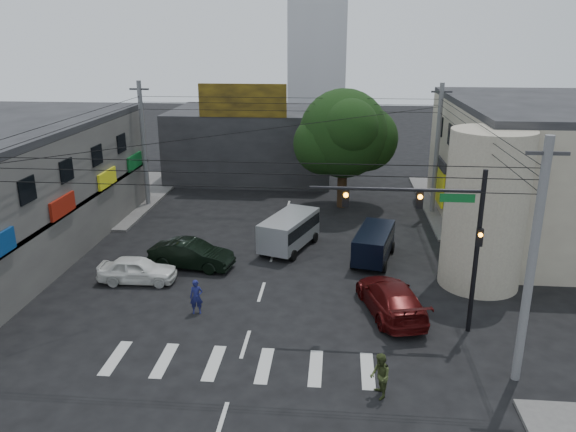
# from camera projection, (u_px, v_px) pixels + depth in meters

# --- Properties ---
(ground) EXTENTS (160.00, 160.00, 0.00)m
(ground) POSITION_uv_depth(u_px,v_px,m) (256.00, 311.00, 26.24)
(ground) COLOR black
(ground) RESTS_ON ground
(sidewalk_far_left) EXTENTS (16.00, 16.00, 0.15)m
(sidewalk_far_left) POSITION_uv_depth(u_px,v_px,m) (65.00, 195.00, 44.80)
(sidewalk_far_left) COLOR #514F4C
(sidewalk_far_left) RESTS_ON ground
(sidewalk_far_right) EXTENTS (16.00, 16.00, 0.15)m
(sidewalk_far_right) POSITION_uv_depth(u_px,v_px,m) (530.00, 207.00, 41.72)
(sidewalk_far_right) COLOR #514F4C
(sidewalk_far_right) RESTS_ON ground
(building_right) EXTENTS (14.00, 18.00, 8.00)m
(building_right) POSITION_uv_depth(u_px,v_px,m) (563.00, 171.00, 35.77)
(building_right) COLOR gray
(building_right) RESTS_ON ground
(corner_column) EXTENTS (4.00, 4.00, 8.00)m
(corner_column) POSITION_uv_depth(u_px,v_px,m) (485.00, 210.00, 27.84)
(corner_column) COLOR gray
(corner_column) RESTS_ON ground
(building_far) EXTENTS (14.00, 10.00, 6.00)m
(building_far) POSITION_uv_depth(u_px,v_px,m) (253.00, 143.00, 50.27)
(building_far) COLOR #232326
(building_far) RESTS_ON ground
(billboard) EXTENTS (7.00, 0.30, 2.60)m
(billboard) POSITION_uv_depth(u_px,v_px,m) (243.00, 101.00, 44.30)
(billboard) COLOR olive
(billboard) RESTS_ON building_far
(street_tree) EXTENTS (6.40, 6.40, 8.70)m
(street_tree) POSITION_uv_depth(u_px,v_px,m) (344.00, 134.00, 40.30)
(street_tree) COLOR black
(street_tree) RESTS_ON ground
(traffic_gantry) EXTENTS (7.10, 0.35, 7.20)m
(traffic_gantry) POSITION_uv_depth(u_px,v_px,m) (438.00, 225.00, 23.12)
(traffic_gantry) COLOR black
(traffic_gantry) RESTS_ON ground
(utility_pole_near_right) EXTENTS (0.32, 0.32, 9.20)m
(utility_pole_near_right) POSITION_uv_depth(u_px,v_px,m) (531.00, 266.00, 19.65)
(utility_pole_near_right) COLOR #59595B
(utility_pole_near_right) RESTS_ON ground
(utility_pole_far_left) EXTENTS (0.32, 0.32, 9.20)m
(utility_pole_far_left) POSITION_uv_depth(u_px,v_px,m) (144.00, 145.00, 40.86)
(utility_pole_far_left) COLOR #59595B
(utility_pole_far_left) RESTS_ON ground
(utility_pole_far_right) EXTENTS (0.32, 0.32, 9.20)m
(utility_pole_far_right) POSITION_uv_depth(u_px,v_px,m) (437.00, 150.00, 39.06)
(utility_pole_far_right) COLOR #59595B
(utility_pole_far_right) RESTS_ON ground
(dark_sedan) EXTENTS (3.14, 5.16, 1.52)m
(dark_sedan) POSITION_uv_depth(u_px,v_px,m) (192.00, 254.00, 30.88)
(dark_sedan) COLOR black
(dark_sedan) RESTS_ON ground
(white_compact) EXTENTS (1.90, 4.14, 1.37)m
(white_compact) POSITION_uv_depth(u_px,v_px,m) (138.00, 270.00, 29.07)
(white_compact) COLOR white
(white_compact) RESTS_ON ground
(maroon_sedan) EXTENTS (4.71, 6.38, 1.55)m
(maroon_sedan) POSITION_uv_depth(u_px,v_px,m) (391.00, 298.00, 25.77)
(maroon_sedan) COLOR #420909
(maroon_sedan) RESTS_ON ground
(silver_minivan) EXTENTS (6.02, 5.00, 2.05)m
(silver_minivan) POSITION_uv_depth(u_px,v_px,m) (289.00, 233.00, 33.49)
(silver_minivan) COLOR #989A9F
(silver_minivan) RESTS_ON ground
(navy_van) EXTENTS (5.27, 3.67, 1.81)m
(navy_van) POSITION_uv_depth(u_px,v_px,m) (374.00, 246.00, 31.77)
(navy_van) COLOR black
(navy_van) RESTS_ON ground
(traffic_officer) EXTENTS (0.75, 0.62, 1.64)m
(traffic_officer) POSITION_uv_depth(u_px,v_px,m) (196.00, 297.00, 25.76)
(traffic_officer) COLOR #171A50
(traffic_officer) RESTS_ON ground
(pedestrian_olive) EXTENTS (1.09, 0.99, 1.70)m
(pedestrian_olive) POSITION_uv_depth(u_px,v_px,m) (380.00, 376.00, 19.76)
(pedestrian_olive) COLOR #37421E
(pedestrian_olive) RESTS_ON ground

